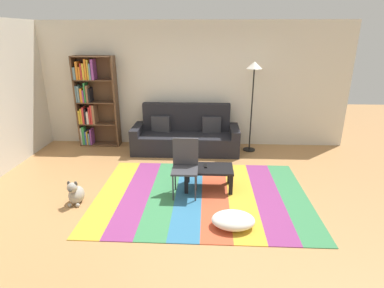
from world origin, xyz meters
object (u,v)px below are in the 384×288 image
at_px(couch, 186,136).
at_px(coffee_table, 209,171).
at_px(tv_remote, 205,166).
at_px(folding_chair, 185,162).
at_px(pouf, 233,220).
at_px(standing_lamp, 254,77).
at_px(dog, 76,194).
at_px(bookshelf, 92,101).

relative_size(couch, coffee_table, 2.87).
bearing_deg(tv_remote, folding_chair, -146.04).
height_order(pouf, tv_remote, tv_remote).
bearing_deg(pouf, standing_lamp, 78.94).
bearing_deg(pouf, dog, 167.69).
bearing_deg(bookshelf, tv_remote, -38.08).
bearing_deg(standing_lamp, bookshelf, 176.61).
xyz_separation_m(pouf, dog, (-2.32, 0.51, 0.05)).
xyz_separation_m(couch, tv_remote, (0.44, -1.71, 0.05)).
height_order(tv_remote, folding_chair, folding_chair).
distance_m(coffee_table, tv_remote, 0.11).
relative_size(bookshelf, dog, 5.00).
bearing_deg(coffee_table, dog, -163.89).
bearing_deg(couch, dog, -122.72).
height_order(coffee_table, standing_lamp, standing_lamp).
distance_m(tv_remote, folding_chair, 0.42).
relative_size(bookshelf, pouf, 3.47).
distance_m(bookshelf, coffee_table, 3.38).
bearing_deg(standing_lamp, tv_remote, -118.06).
xyz_separation_m(pouf, folding_chair, (-0.70, 0.90, 0.43)).
distance_m(pouf, dog, 2.37).
distance_m(dog, standing_lamp, 4.02).
height_order(dog, standing_lamp, standing_lamp).
distance_m(dog, tv_remote, 2.05).
distance_m(couch, folding_chair, 1.95).
bearing_deg(tv_remote, bookshelf, 139.60).
height_order(couch, bookshelf, bookshelf).
bearing_deg(couch, pouf, -73.89).
bearing_deg(folding_chair, coffee_table, 63.31).
height_order(coffee_table, pouf, coffee_table).
bearing_deg(standing_lamp, pouf, -101.06).
height_order(bookshelf, pouf, bookshelf).
xyz_separation_m(bookshelf, folding_chair, (2.22, -2.22, -0.49)).
distance_m(dog, folding_chair, 1.71).
distance_m(coffee_table, pouf, 1.15).
bearing_deg(folding_chair, dog, -128.79).
xyz_separation_m(dog, tv_remote, (1.94, 0.63, 0.22)).
bearing_deg(folding_chair, couch, 131.17).
bearing_deg(dog, bookshelf, 102.89).
xyz_separation_m(couch, pouf, (0.82, -2.84, -0.23)).
xyz_separation_m(bookshelf, dog, (0.60, -2.62, -0.86)).
bearing_deg(standing_lamp, coffee_table, -116.02).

